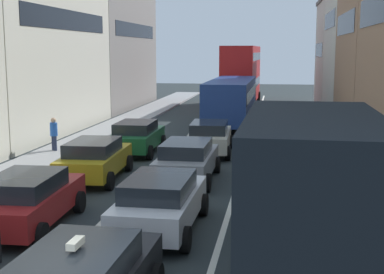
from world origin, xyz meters
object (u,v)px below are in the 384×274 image
object	(u,v)px
sedan_right_lane_behind_truck	(290,170)
pedestrian_mid_sidewalk	(54,133)
sedan_left_lane_fourth	(137,136)
wagon_right_lane_far	(289,144)
hatchback_centre_lane_third	(187,160)
bus_mid_queue_primary	(232,98)
removalist_box_truck	(310,191)
sedan_left_lane_third	(95,158)
sedan_centre_lane_second	(160,202)
coupe_centre_lane_fourth	(209,137)
wagon_left_lane_second	(27,199)
bus_far_queue_secondary	(242,73)

from	to	relation	value
sedan_right_lane_behind_truck	pedestrian_mid_sidewalk	distance (m)	11.95
sedan_left_lane_fourth	sedan_right_lane_behind_truck	xyz separation A→B (m)	(6.85, -6.10, 0.00)
pedestrian_mid_sidewalk	wagon_right_lane_far	bearing A→B (deg)	-50.57
hatchback_centre_lane_third	bus_mid_queue_primary	bearing A→B (deg)	-1.15
removalist_box_truck	pedestrian_mid_sidewalk	size ratio (longest dim) A/B	4.66
sedan_right_lane_behind_truck	pedestrian_mid_sidewalk	size ratio (longest dim) A/B	2.66
sedan_left_lane_fourth	sedan_left_lane_third	bearing A→B (deg)	176.84
removalist_box_truck	wagon_right_lane_far	distance (m)	12.33
sedan_centre_lane_second	sedan_left_lane_third	bearing A→B (deg)	35.25
coupe_centre_lane_fourth	removalist_box_truck	bearing A→B (deg)	-167.52
bus_mid_queue_primary	sedan_left_lane_third	bearing A→B (deg)	166.76
sedan_left_lane_third	bus_mid_queue_primary	xyz separation A→B (m)	(3.73, 15.36, 0.96)
sedan_left_lane_third	wagon_right_lane_far	size ratio (longest dim) A/B	0.99
removalist_box_truck	sedan_left_lane_third	bearing A→B (deg)	42.71
sedan_right_lane_behind_truck	pedestrian_mid_sidewalk	xyz separation A→B (m)	(-10.61, 5.50, 0.15)
wagon_left_lane_second	bus_mid_queue_primary	distance (m)	21.25
sedan_left_lane_third	coupe_centre_lane_fourth	xyz separation A→B (m)	(3.54, 5.66, 0.00)
removalist_box_truck	sedan_centre_lane_second	size ratio (longest dim) A/B	1.79
sedan_left_lane_fourth	pedestrian_mid_sidewalk	size ratio (longest dim) A/B	2.61
removalist_box_truck	wagon_right_lane_far	bearing A→B (deg)	1.38
sedan_right_lane_behind_truck	removalist_box_truck	bearing A→B (deg)	-174.83
coupe_centre_lane_fourth	pedestrian_mid_sidewalk	xyz separation A→B (m)	(-7.10, -1.00, 0.15)
hatchback_centre_lane_third	bus_mid_queue_primary	world-z (taller)	bus_mid_queue_primary
wagon_right_lane_far	bus_mid_queue_primary	world-z (taller)	bus_mid_queue_primary
coupe_centre_lane_fourth	wagon_right_lane_far	bearing A→B (deg)	-114.94
removalist_box_truck	hatchback_centre_lane_third	world-z (taller)	removalist_box_truck
sedan_right_lane_behind_truck	bus_far_queue_secondary	distance (m)	28.35
wagon_left_lane_second	sedan_left_lane_third	world-z (taller)	same
bus_far_queue_secondary	pedestrian_mid_sidewalk	bearing A→B (deg)	163.66
sedan_left_lane_fourth	wagon_left_lane_second	bearing A→B (deg)	178.21
bus_mid_queue_primary	removalist_box_truck	bearing A→B (deg)	-171.08
sedan_left_lane_third	wagon_right_lane_far	bearing A→B (deg)	-62.18
sedan_centre_lane_second	sedan_right_lane_behind_truck	distance (m)	5.59
wagon_right_lane_far	pedestrian_mid_sidewalk	xyz separation A→B (m)	(-10.69, 0.48, 0.15)
sedan_centre_lane_second	bus_mid_queue_primary	distance (m)	20.61
removalist_box_truck	coupe_centre_lane_fourth	bearing A→B (deg)	15.94
removalist_box_truck	sedan_right_lane_behind_truck	distance (m)	7.35
sedan_left_lane_third	hatchback_centre_lane_third	bearing A→B (deg)	-87.75
sedan_left_lane_third	pedestrian_mid_sidewalk	bearing A→B (deg)	34.74
sedan_left_lane_third	pedestrian_mid_sidewalk	xyz separation A→B (m)	(-3.56, 4.67, 0.15)
wagon_left_lane_second	sedan_left_lane_third	xyz separation A→B (m)	(-0.04, 5.55, 0.00)
sedan_left_lane_third	sedan_right_lane_behind_truck	xyz separation A→B (m)	(7.05, -0.83, 0.00)
sedan_right_lane_behind_truck	bus_mid_queue_primary	bearing A→B (deg)	15.29
sedan_centre_lane_second	sedan_right_lane_behind_truck	size ratio (longest dim) A/B	0.98
coupe_centre_lane_fourth	sedan_left_lane_fourth	bearing A→B (deg)	94.21
sedan_centre_lane_second	hatchback_centre_lane_third	xyz separation A→B (m)	(-0.21, 5.52, 0.00)
coupe_centre_lane_fourth	sedan_centre_lane_second	bearing A→B (deg)	177.76
sedan_left_lane_third	sedan_right_lane_behind_truck	bearing A→B (deg)	-99.36
sedan_centre_lane_second	pedestrian_mid_sidewalk	distance (m)	12.22
removalist_box_truck	sedan_centre_lane_second	xyz separation A→B (m)	(-3.63, 2.85, -1.18)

